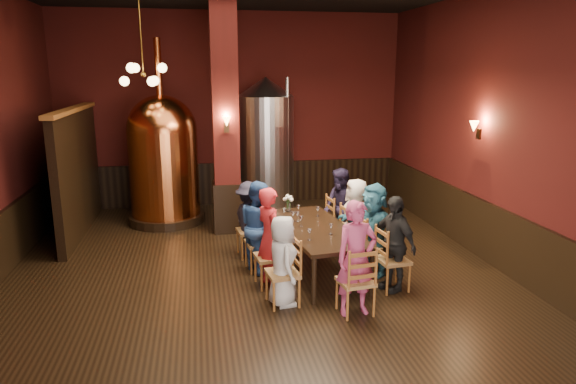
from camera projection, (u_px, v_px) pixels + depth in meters
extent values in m
plane|color=black|center=(260.00, 284.00, 7.84)|extent=(10.00, 10.00, 0.00)
cube|color=#400F0D|center=(233.00, 110.00, 12.10)|extent=(8.00, 0.02, 4.50)
cube|color=#400F0D|center=(377.00, 267.00, 2.53)|extent=(8.00, 0.02, 4.50)
cube|color=#400F0D|center=(513.00, 132.00, 7.99)|extent=(0.02, 10.00, 4.50)
cube|color=black|center=(499.00, 238.00, 8.40)|extent=(0.08, 9.90, 1.00)
cube|color=black|center=(235.00, 183.00, 12.47)|extent=(7.90, 0.08, 1.00)
cube|color=#400F0D|center=(225.00, 119.00, 9.95)|extent=(0.58, 0.58, 4.50)
cube|color=black|center=(78.00, 173.00, 10.08)|extent=(0.22, 3.50, 2.40)
cube|color=black|center=(316.00, 228.00, 8.19)|extent=(1.29, 2.51, 0.06)
cylinder|color=black|center=(314.00, 281.00, 7.09)|extent=(0.07, 0.07, 0.69)
cylinder|color=black|center=(372.00, 274.00, 7.35)|extent=(0.07, 0.07, 0.69)
cylinder|color=black|center=(270.00, 232.00, 9.21)|extent=(0.07, 0.07, 0.69)
cylinder|color=black|center=(316.00, 228.00, 9.46)|extent=(0.07, 0.07, 0.69)
imported|color=silver|center=(283.00, 261.00, 7.04)|extent=(0.46, 0.66, 1.28)
imported|color=red|center=(270.00, 237.00, 7.63)|extent=(0.53, 0.65, 1.53)
imported|color=#294D8B|center=(259.00, 226.00, 8.25)|extent=(0.59, 0.80, 1.48)
imported|color=#1F1E2D|center=(250.00, 219.00, 8.89)|extent=(0.76, 0.98, 1.33)
imported|color=black|center=(394.00, 243.00, 7.51)|extent=(0.64, 0.91, 1.43)
imported|color=#2B6982|center=(373.00, 229.00, 8.13)|extent=(0.96, 1.43, 1.48)
imported|color=silver|center=(356.00, 219.00, 8.75)|extent=(0.45, 0.69, 1.41)
imported|color=#1E172F|center=(340.00, 208.00, 9.36)|extent=(0.55, 0.78, 1.46)
imported|color=#B13B67|center=(356.00, 258.00, 6.74)|extent=(0.61, 0.44, 1.55)
cylinder|color=black|center=(167.00, 217.00, 11.05)|extent=(1.61, 1.61, 0.18)
cylinder|color=#D36830|center=(164.00, 172.00, 10.82)|extent=(1.61, 1.61, 1.79)
sphere|color=#D36830|center=(162.00, 130.00, 10.61)|extent=(1.43, 1.43, 1.43)
cylinder|color=#D36830|center=(158.00, 68.00, 10.32)|extent=(0.14, 0.14, 1.17)
cylinder|color=#B2B2B7|center=(266.00, 154.00, 11.70)|extent=(1.38, 1.38, 2.62)
cone|color=#B2B2B7|center=(265.00, 86.00, 11.34)|extent=(1.26, 1.26, 0.42)
cylinder|color=#B2B2B7|center=(287.00, 145.00, 11.30)|extent=(0.08, 0.08, 2.93)
cylinder|color=white|center=(289.00, 207.00, 9.03)|extent=(0.09, 0.09, 0.16)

